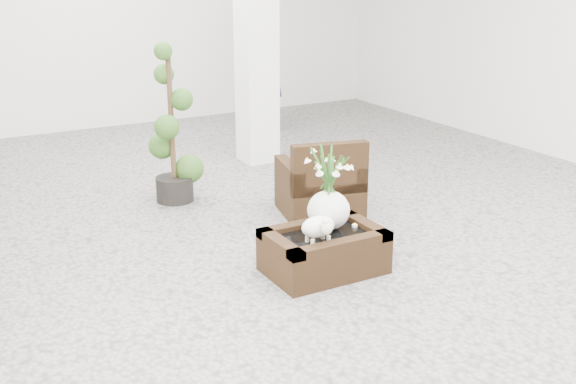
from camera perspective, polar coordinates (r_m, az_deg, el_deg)
ground at (r=5.93m, az=-0.47°, el=-5.43°), size 11.00×11.00×0.00m
column at (r=8.49m, az=-2.57°, el=14.00°), size 0.40×0.40×3.50m
coffee_table at (r=5.66m, az=2.88°, el=-4.90°), size 0.90×0.60×0.31m
sheep_figurine at (r=5.43m, az=2.41°, el=-2.97°), size 0.28×0.23×0.21m
planter_narcissus at (r=5.60m, az=3.30°, el=0.89°), size 0.44×0.44×0.80m
tealight at (r=5.77m, az=5.33°, el=-2.67°), size 0.04×0.04×0.03m
armchair at (r=6.87m, az=2.55°, el=1.37°), size 0.87×0.85×0.77m
topiary at (r=7.21m, az=-9.28°, el=5.28°), size 0.42×0.42×1.58m
shopper at (r=10.15m, az=-1.90°, el=10.13°), size 0.58×0.76×1.88m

